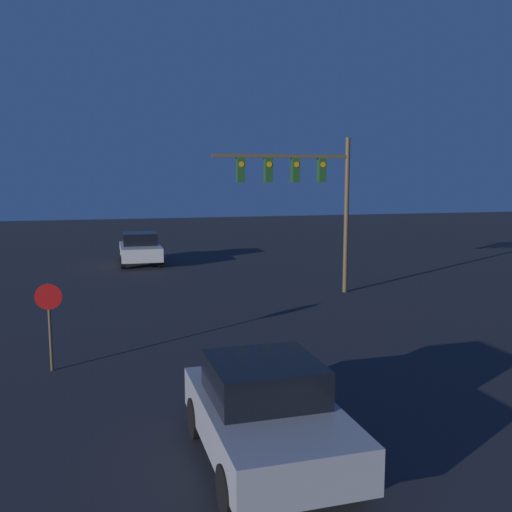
% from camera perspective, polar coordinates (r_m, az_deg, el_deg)
% --- Properties ---
extents(car_near, '(2.11, 3.89, 1.62)m').
position_cam_1_polar(car_near, '(9.31, 1.06, -15.38)').
color(car_near, '#99999E').
rests_on(car_near, ground_plane).
extents(car_far, '(2.06, 3.86, 1.62)m').
position_cam_1_polar(car_far, '(29.79, -11.50, 0.72)').
color(car_far, beige).
rests_on(car_far, ground_plane).
extents(traffic_signal_mast, '(5.32, 0.30, 5.95)m').
position_cam_1_polar(traffic_signal_mast, '(21.58, 4.92, 7.12)').
color(traffic_signal_mast, brown).
rests_on(traffic_signal_mast, ground_plane).
extents(stop_sign, '(0.60, 0.07, 2.07)m').
position_cam_1_polar(stop_sign, '(14.02, -19.98, -5.25)').
color(stop_sign, brown).
rests_on(stop_sign, ground_plane).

